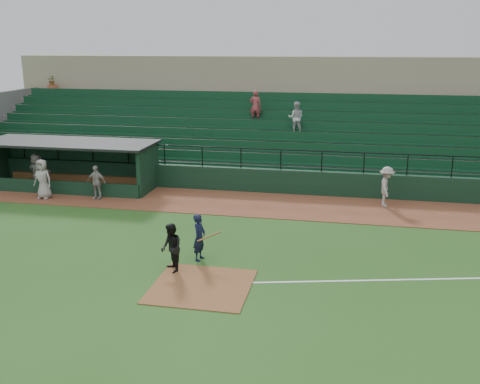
# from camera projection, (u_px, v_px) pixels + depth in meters

# --- Properties ---
(ground) EXTENTS (90.00, 90.00, 0.00)m
(ground) POSITION_uv_depth(u_px,v_px,m) (210.00, 273.00, 17.54)
(ground) COLOR #244F19
(ground) RESTS_ON ground
(warning_track) EXTENTS (40.00, 4.00, 0.03)m
(warning_track) POSITION_uv_depth(u_px,v_px,m) (253.00, 204.00, 25.09)
(warning_track) COLOR brown
(warning_track) RESTS_ON ground
(home_plate_dirt) EXTENTS (3.00, 3.00, 0.03)m
(home_plate_dirt) POSITION_uv_depth(u_px,v_px,m) (201.00, 286.00, 16.59)
(home_plate_dirt) COLOR brown
(home_plate_dirt) RESTS_ON ground
(foul_line) EXTENTS (17.49, 4.44, 0.01)m
(foul_line) POSITION_uv_depth(u_px,v_px,m) (463.00, 279.00, 17.14)
(foul_line) COLOR white
(foul_line) RESTS_ON ground
(stadium_structure) EXTENTS (38.00, 13.08, 6.40)m
(stadium_structure) POSITION_uv_depth(u_px,v_px,m) (278.00, 128.00, 32.48)
(stadium_structure) COLOR black
(stadium_structure) RESTS_ON ground
(dugout) EXTENTS (8.90, 3.20, 2.42)m
(dugout) POSITION_uv_depth(u_px,v_px,m) (74.00, 161.00, 28.07)
(dugout) COLOR black
(dugout) RESTS_ON ground
(batter_at_plate) EXTENTS (1.03, 0.69, 1.64)m
(batter_at_plate) POSITION_uv_depth(u_px,v_px,m) (199.00, 237.00, 18.45)
(batter_at_plate) COLOR black
(batter_at_plate) RESTS_ON ground
(umpire) EXTENTS (0.96, 1.00, 1.63)m
(umpire) POSITION_uv_depth(u_px,v_px,m) (171.00, 248.00, 17.47)
(umpire) COLOR black
(umpire) RESTS_ON ground
(runner) EXTENTS (0.74, 1.22, 1.84)m
(runner) POSITION_uv_depth(u_px,v_px,m) (386.00, 187.00, 24.47)
(runner) COLOR #A09B96
(runner) RESTS_ON warning_track
(dugout_player_a) EXTENTS (0.96, 0.41, 1.63)m
(dugout_player_a) POSITION_uv_depth(u_px,v_px,m) (96.00, 182.00, 25.65)
(dugout_player_a) COLOR #A5A09B
(dugout_player_a) RESTS_ON warning_track
(dugout_player_b) EXTENTS (0.99, 0.70, 1.90)m
(dugout_player_b) POSITION_uv_depth(u_px,v_px,m) (43.00, 179.00, 25.72)
(dugout_player_b) COLOR #A39E99
(dugout_player_b) RESTS_ON warning_track
(dugout_player_c) EXTENTS (1.80, 1.27, 1.87)m
(dugout_player_c) POSITION_uv_depth(u_px,v_px,m) (37.00, 171.00, 27.33)
(dugout_player_c) COLOR #9A9490
(dugout_player_c) RESTS_ON warning_track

